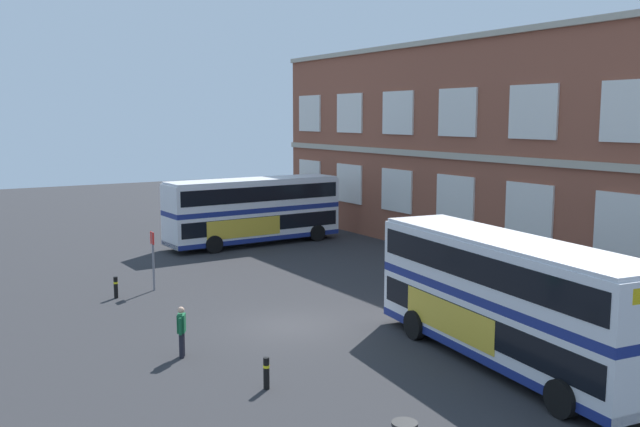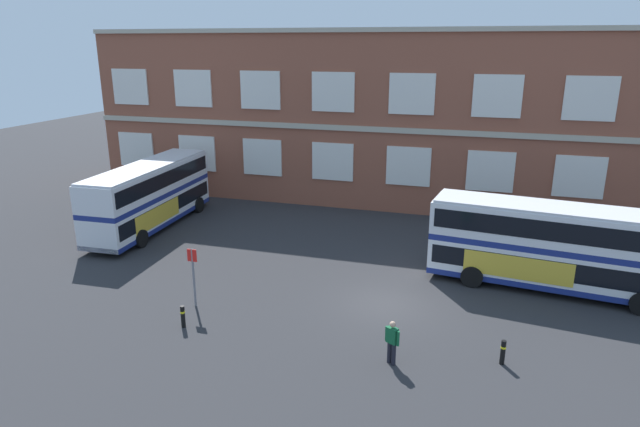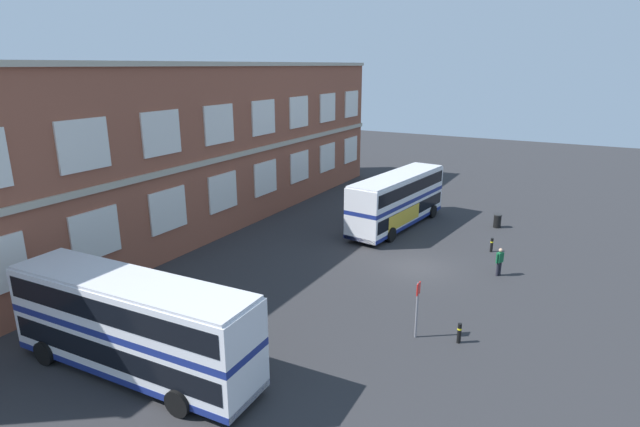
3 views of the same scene
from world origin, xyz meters
name	(u,v)px [view 1 (image 1 of 3)]	position (x,y,z in m)	size (l,w,h in m)	color
ground_plane	(336,318)	(0.00, 2.00, 0.00)	(120.00, 120.00, 0.00)	#2B2B2D
brick_terminal_building	(586,154)	(-1.16, 17.98, 5.94)	(47.34, 8.19, 12.17)	brown
double_decker_near	(254,210)	(-16.12, 6.31, 2.15)	(3.17, 11.09, 4.07)	silver
double_decker_middle	(506,298)	(7.02, 3.88, 2.15)	(11.23, 3.89, 4.07)	silver
waiting_passenger	(182,330)	(1.05, -4.72, 0.93)	(0.60, 0.40, 1.70)	black
bus_stand_flag	(153,255)	(-8.08, -2.68, 1.64)	(0.44, 0.10, 2.70)	slate
safety_bollard_west	(116,287)	(-7.60, -4.53, 0.49)	(0.19, 0.19, 0.95)	black
safety_bollard_east	(266,373)	(4.93, -3.58, 0.49)	(0.19, 0.19, 0.95)	black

